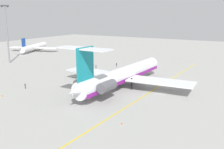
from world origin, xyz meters
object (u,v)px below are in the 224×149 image
(ground_crew_near_nose, at_px, (117,64))
(ground_crew_near_tail, at_px, (25,85))
(airliner_mid_left, at_px, (35,47))
(safety_cone_wingtip, at_px, (127,67))
(light_mast, at_px, (7,32))
(ground_crew_portside, at_px, (96,66))
(safety_cone_nose, at_px, (122,123))
(main_jetliner, at_px, (121,75))
(safety_cone_tail, at_px, (2,95))

(ground_crew_near_nose, relative_size, ground_crew_near_tail, 0.98)
(airliner_mid_left, xyz_separation_m, ground_crew_near_tail, (-58.97, -58.75, -1.51))
(safety_cone_wingtip, distance_m, light_mast, 56.08)
(ground_crew_portside, relative_size, safety_cone_nose, 3.04)
(main_jetliner, bearing_deg, ground_crew_near_tail, 124.47)
(ground_crew_portside, bearing_deg, light_mast, 112.48)
(main_jetliner, xyz_separation_m, safety_cone_wingtip, (28.42, 12.72, -3.61))
(safety_cone_wingtip, relative_size, light_mast, 0.02)
(ground_crew_portside, bearing_deg, safety_cone_wingtip, -34.90)
(light_mast, bearing_deg, main_jetliner, -99.05)
(ground_crew_portside, height_order, light_mast, light_mast)
(safety_cone_tail, bearing_deg, ground_crew_near_nose, -7.03)
(airliner_mid_left, distance_m, ground_crew_near_nose, 67.45)
(main_jetliner, height_order, ground_crew_portside, main_jetliner)
(airliner_mid_left, distance_m, ground_crew_near_tail, 83.25)
(ground_crew_near_nose, bearing_deg, ground_crew_portside, 86.68)
(ground_crew_portside, distance_m, safety_cone_wingtip, 13.25)
(ground_crew_near_nose, distance_m, safety_cone_tail, 52.25)
(ground_crew_near_nose, height_order, ground_crew_portside, ground_crew_near_nose)
(main_jetliner, bearing_deg, ground_crew_near_nose, 33.46)
(airliner_mid_left, relative_size, safety_cone_tail, 52.72)
(ground_crew_near_tail, xyz_separation_m, safety_cone_wingtip, (44.14, -11.41, -0.83))
(safety_cone_tail, bearing_deg, safety_cone_nose, -89.14)
(ground_crew_portside, xyz_separation_m, light_mast, (-8.94, 41.80, 13.00))
(safety_cone_tail, height_order, light_mast, light_mast)
(airliner_mid_left, distance_m, safety_cone_nose, 117.15)
(airliner_mid_left, distance_m, light_mast, 39.80)
(safety_cone_tail, bearing_deg, safety_cone_wingtip, -11.75)
(ground_crew_near_nose, distance_m, safety_cone_wingtip, 4.72)
(safety_cone_wingtip, height_order, safety_cone_tail, same)
(main_jetliner, height_order, light_mast, light_mast)
(ground_crew_near_tail, distance_m, ground_crew_portside, 34.89)
(safety_cone_nose, distance_m, light_mast, 85.38)
(main_jetliner, relative_size, airliner_mid_left, 1.68)
(safety_cone_nose, xyz_separation_m, safety_cone_tail, (-0.55, 36.90, 0.00))
(ground_crew_near_nose, height_order, light_mast, light_mast)
(ground_crew_near_tail, distance_m, safety_cone_tail, 8.60)
(ground_crew_near_nose, bearing_deg, ground_crew_near_tail, 107.39)
(safety_cone_nose, bearing_deg, ground_crew_portside, 39.53)
(ground_crew_portside, bearing_deg, safety_cone_nose, -130.06)
(ground_crew_near_tail, height_order, safety_cone_nose, ground_crew_near_tail)
(main_jetliner, xyz_separation_m, ground_crew_near_tail, (-15.72, 24.13, -2.78))
(main_jetliner, relative_size, ground_crew_near_tail, 27.91)
(safety_cone_tail, bearing_deg, ground_crew_near_tail, 3.00)
(ground_crew_near_nose, xyz_separation_m, safety_cone_tail, (-51.86, 6.39, -0.81))
(main_jetliner, xyz_separation_m, safety_cone_tail, (-24.26, 23.68, -3.61))
(light_mast, bearing_deg, ground_crew_near_nose, -69.52)
(airliner_mid_left, xyz_separation_m, ground_crew_near_nose, (-15.66, -65.58, -1.53))
(main_jetliner, height_order, safety_cone_wingtip, main_jetliner)
(safety_cone_nose, distance_m, safety_cone_tail, 36.91)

